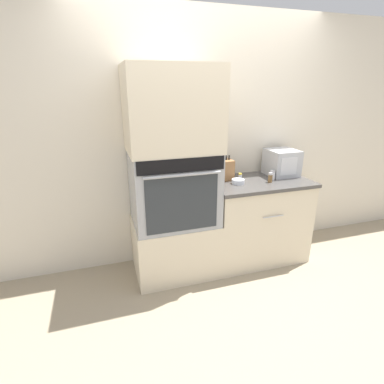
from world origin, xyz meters
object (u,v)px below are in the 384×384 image
Objects in this scene: condiment_jar_near at (272,175)px; condiment_jar_mid at (240,177)px; microwave at (282,162)px; bowl at (238,181)px; knife_block at (226,170)px; wall_oven at (174,187)px; condiment_jar_far at (270,178)px.

condiment_jar_near reaches higher than condiment_jar_mid.
condiment_jar_near is (-0.19, -0.14, -0.09)m from microwave.
bowl is at bearing -124.21° from condiment_jar_mid.
microwave is 1.28× the size of knife_block.
wall_oven is at bearing -173.99° from condiment_jar_mid.
condiment_jar_mid is at bearing -176.02° from microwave.
condiment_jar_mid is at bearing 6.01° from wall_oven.
condiment_jar_far is (-0.06, -0.06, -0.00)m from condiment_jar_near.
condiment_jar_far is at bearing -30.37° from knife_block.
knife_block is 0.48m from condiment_jar_near.
condiment_jar_near reaches higher than condiment_jar_far.
wall_oven reaches higher than condiment_jar_mid.
knife_block is 2.48× the size of condiment_jar_near.
bowl is at bearing -179.14° from condiment_jar_near.
bowl is (0.06, -0.17, -0.08)m from knife_block.
wall_oven reaches higher than condiment_jar_near.
condiment_jar_near is (0.45, -0.16, -0.05)m from knife_block.
condiment_jar_mid is (-0.31, 0.10, -0.01)m from condiment_jar_near.
wall_oven is 3.09× the size of knife_block.
condiment_jar_near is 0.09m from condiment_jar_far.
condiment_jar_mid is at bearing -24.96° from knife_block.
knife_block is 3.53× the size of condiment_jar_mid.
microwave is 0.25m from condiment_jar_near.
bowl is 0.39m from condiment_jar_near.
wall_oven reaches higher than bowl.
wall_oven is at bearing 174.84° from condiment_jar_far.
wall_oven reaches higher than condiment_jar_far.
knife_block is 2.54× the size of condiment_jar_far.
wall_oven is 6.12× the size of bowl.
condiment_jar_far reaches higher than condiment_jar_mid.
microwave reaches higher than condiment_jar_mid.
microwave reaches higher than condiment_jar_far.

